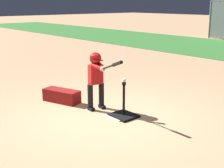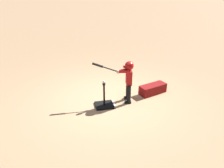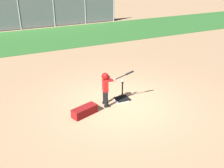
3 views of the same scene
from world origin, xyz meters
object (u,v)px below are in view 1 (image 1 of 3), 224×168
Objects in this scene: batter_child at (97,74)px; equipment_bag at (62,96)px; batting_tee at (124,113)px; baseball at (124,80)px.

equipment_bag is at bearing -162.26° from batter_child.
batter_child is (-0.67, -0.13, 0.67)m from batting_tee.
batter_child is 1.40× the size of equipment_bag.
batting_tee is at bearing -3.59° from equipment_bag.
batting_tee is at bearing 10.84° from batter_child.
baseball reaches higher than equipment_bag.
equipment_bag is (-1.56, -0.41, -0.58)m from baseball.
batter_child reaches higher than batting_tee.
baseball is at bearing 0.00° from batting_tee.
baseball is 1.72m from equipment_bag.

